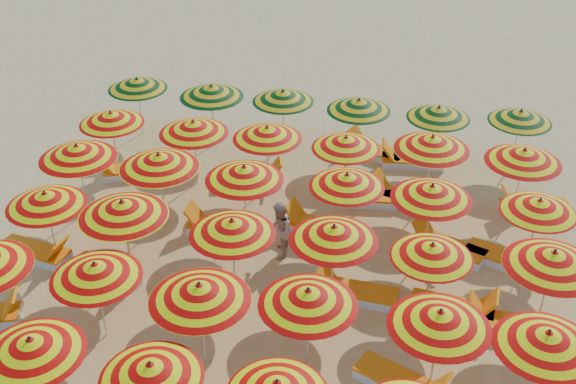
% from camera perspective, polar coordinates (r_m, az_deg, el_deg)
% --- Properties ---
extents(ground, '(120.00, 120.00, 0.00)m').
position_cam_1_polar(ground, '(16.55, -0.33, -5.60)').
color(ground, '#E6B266').
rests_on(ground, ground).
extents(umbrella_1, '(1.93, 1.93, 1.89)m').
position_cam_1_polar(umbrella_1, '(12.89, -19.63, -11.42)').
color(umbrella_1, silver).
rests_on(umbrella_1, ground).
extents(umbrella_2, '(2.12, 2.12, 1.82)m').
position_cam_1_polar(umbrella_2, '(12.07, -10.81, -13.72)').
color(umbrella_2, silver).
rests_on(umbrella_2, ground).
extents(umbrella_7, '(2.31, 2.31, 1.86)m').
position_cam_1_polar(umbrella_7, '(14.16, -14.99, -6.03)').
color(umbrella_7, silver).
rests_on(umbrella_7, ground).
extents(umbrella_8, '(1.94, 1.94, 1.99)m').
position_cam_1_polar(umbrella_8, '(13.13, -7.01, -7.86)').
color(umbrella_8, silver).
rests_on(umbrella_8, ground).
extents(umbrella_9, '(1.88, 1.88, 1.94)m').
position_cam_1_polar(umbrella_9, '(13.01, 1.60, -8.33)').
color(umbrella_9, silver).
rests_on(umbrella_9, ground).
extents(umbrella_10, '(2.02, 2.02, 1.93)m').
position_cam_1_polar(umbrella_10, '(12.86, 11.91, -9.77)').
color(umbrella_10, silver).
rests_on(umbrella_10, ground).
extents(umbrella_11, '(2.34, 2.34, 1.91)m').
position_cam_1_polar(umbrella_11, '(13.00, 19.82, -10.91)').
color(umbrella_11, silver).
rests_on(umbrella_11, ground).
extents(umbrella_12, '(2.05, 2.05, 1.86)m').
position_cam_1_polar(umbrella_12, '(16.57, -18.62, -0.54)').
color(umbrella_12, silver).
rests_on(umbrella_12, ground).
extents(umbrella_13, '(2.11, 2.11, 2.03)m').
position_cam_1_polar(umbrella_13, '(15.52, -12.94, -1.29)').
color(umbrella_13, silver).
rests_on(umbrella_13, ground).
extents(umbrella_14, '(2.05, 2.05, 1.91)m').
position_cam_1_polar(umbrella_14, '(14.81, -4.44, -2.78)').
color(umbrella_14, silver).
rests_on(umbrella_14, ground).
extents(umbrella_15, '(2.42, 2.42, 1.94)m').
position_cam_1_polar(umbrella_15, '(14.57, 3.65, -3.27)').
color(umbrella_15, silver).
rests_on(umbrella_15, ground).
extents(umbrella_16, '(1.97, 1.97, 1.78)m').
position_cam_1_polar(umbrella_16, '(14.59, 11.32, -4.58)').
color(umbrella_16, silver).
rests_on(umbrella_16, ground).
extents(umbrella_17, '(2.18, 2.18, 1.99)m').
position_cam_1_polar(umbrella_17, '(14.69, 20.23, -4.99)').
color(umbrella_17, silver).
rests_on(umbrella_17, ground).
extents(umbrella_18, '(2.03, 2.03, 2.00)m').
position_cam_1_polar(umbrella_18, '(18.00, -16.32, 3.07)').
color(umbrella_18, silver).
rests_on(umbrella_18, ground).
extents(umbrella_19, '(2.53, 2.53, 2.03)m').
position_cam_1_polar(umbrella_19, '(17.12, -10.17, 2.44)').
color(umbrella_19, silver).
rests_on(umbrella_19, ground).
extents(umbrella_20, '(2.39, 2.39, 1.94)m').
position_cam_1_polar(umbrella_20, '(16.55, -3.48, 1.51)').
color(umbrella_20, silver).
rests_on(umbrella_20, ground).
extents(umbrella_21, '(2.02, 2.02, 1.85)m').
position_cam_1_polar(umbrella_21, '(16.45, 4.68, 0.93)').
color(umbrella_21, silver).
rests_on(umbrella_21, ground).
extents(umbrella_22, '(2.41, 2.41, 1.93)m').
position_cam_1_polar(umbrella_22, '(16.17, 11.30, 0.01)').
color(umbrella_22, silver).
rests_on(umbrella_22, ground).
extents(umbrella_23, '(2.18, 2.18, 1.78)m').
position_cam_1_polar(umbrella_23, '(16.54, 19.23, -1.05)').
color(umbrella_23, silver).
rests_on(umbrella_23, ground).
extents(umbrella_24, '(2.24, 2.24, 1.83)m').
position_cam_1_polar(umbrella_24, '(19.78, -13.80, 5.71)').
color(umbrella_24, silver).
rests_on(umbrella_24, ground).
extents(umbrella_25, '(1.93, 1.93, 1.91)m').
position_cam_1_polar(umbrella_25, '(18.73, -7.49, 5.09)').
color(umbrella_25, silver).
rests_on(umbrella_25, ground).
extents(umbrella_26, '(2.02, 2.02, 1.89)m').
position_cam_1_polar(umbrella_26, '(18.35, -1.66, 4.69)').
color(umbrella_26, silver).
rests_on(umbrella_26, ground).
extents(umbrella_27, '(2.10, 2.10, 1.83)m').
position_cam_1_polar(umbrella_27, '(18.05, 4.60, 3.92)').
color(umbrella_27, silver).
rests_on(umbrella_27, ground).
extents(umbrella_28, '(2.10, 2.10, 2.01)m').
position_cam_1_polar(umbrella_28, '(17.99, 11.33, 3.82)').
color(umbrella_28, silver).
rests_on(umbrella_28, ground).
extents(umbrella_29, '(2.24, 2.24, 1.94)m').
position_cam_1_polar(umbrella_29, '(18.11, 18.14, 2.73)').
color(umbrella_29, silver).
rests_on(umbrella_29, ground).
extents(umbrella_30, '(2.07, 2.07, 1.83)m').
position_cam_1_polar(umbrella_30, '(21.66, -11.83, 8.38)').
color(umbrella_30, silver).
rests_on(umbrella_30, ground).
extents(umbrella_31, '(1.82, 1.82, 1.93)m').
position_cam_1_polar(umbrella_31, '(20.64, -6.07, 7.92)').
color(umbrella_31, silver).
rests_on(umbrella_31, ground).
extents(umbrella_32, '(2.20, 2.20, 1.85)m').
position_cam_1_polar(umbrella_32, '(20.41, -0.39, 7.58)').
color(umbrella_32, silver).
rests_on(umbrella_32, ground).
extents(umbrella_33, '(2.26, 2.26, 1.87)m').
position_cam_1_polar(umbrella_33, '(19.93, 5.62, 6.84)').
color(umbrella_33, silver).
rests_on(umbrella_33, ground).
extents(umbrella_34, '(1.83, 1.83, 1.82)m').
position_cam_1_polar(umbrella_34, '(19.93, 11.82, 6.17)').
color(umbrella_34, silver).
rests_on(umbrella_34, ground).
extents(umbrella_35, '(1.72, 1.72, 1.80)m').
position_cam_1_polar(umbrella_35, '(20.33, 17.89, 5.73)').
color(umbrella_35, silver).
rests_on(umbrella_35, ground).
extents(lounger_2, '(1.82, 1.24, 0.69)m').
position_cam_1_polar(lounger_2, '(13.82, 9.01, -14.70)').
color(lounger_2, white).
rests_on(lounger_2, ground).
extents(lounger_3, '(1.81, 0.90, 0.69)m').
position_cam_1_polar(lounger_3, '(17.59, -19.29, -4.52)').
color(lounger_3, white).
rests_on(lounger_3, ground).
extents(lounger_4, '(1.83, 1.16, 0.69)m').
position_cam_1_polar(lounger_4, '(16.49, -14.18, -6.28)').
color(lounger_4, white).
rests_on(lounger_4, ground).
extents(lounger_5, '(1.78, 0.73, 0.69)m').
position_cam_1_polar(lounger_5, '(15.57, 5.35, -7.90)').
color(lounger_5, white).
rests_on(lounger_5, ground).
extents(lounger_6, '(1.78, 0.76, 0.69)m').
position_cam_1_polar(lounger_6, '(15.52, 12.99, -8.93)').
color(lounger_6, white).
rests_on(lounger_6, ground).
extents(lounger_7, '(1.76, 0.66, 0.69)m').
position_cam_1_polar(lounger_7, '(15.41, 16.98, -10.01)').
color(lounger_7, white).
rests_on(lounger_7, ground).
extents(lounger_8, '(1.75, 0.62, 0.69)m').
position_cam_1_polar(lounger_8, '(17.46, -5.30, -2.84)').
color(lounger_8, white).
rests_on(lounger_8, ground).
extents(lounger_9, '(1.81, 0.91, 0.69)m').
position_cam_1_polar(lounger_9, '(17.42, 2.57, -2.82)').
color(lounger_9, white).
rests_on(lounger_9, ground).
extents(lounger_10, '(1.82, 1.24, 0.69)m').
position_cam_1_polar(lounger_10, '(17.18, 12.45, -4.25)').
color(lounger_10, white).
rests_on(lounger_10, ground).
extents(lounger_11, '(1.82, 1.18, 0.69)m').
position_cam_1_polar(lounger_11, '(17.12, 16.78, -5.12)').
color(lounger_11, white).
rests_on(lounger_11, ground).
extents(lounger_12, '(1.82, 1.21, 0.69)m').
position_cam_1_polar(lounger_12, '(20.12, -12.15, 1.68)').
color(lounger_12, white).
rests_on(lounger_12, ground).
extents(lounger_13, '(1.82, 1.02, 0.69)m').
position_cam_1_polar(lounger_13, '(19.32, -2.95, 1.06)').
color(lounger_13, white).
rests_on(lounger_13, ground).
extents(lounger_14, '(1.78, 0.75, 0.69)m').
position_cam_1_polar(lounger_14, '(18.59, 5.86, -0.47)').
color(lounger_14, white).
rests_on(lounger_14, ground).
extents(lounger_15, '(1.83, 1.14, 0.69)m').
position_cam_1_polar(lounger_15, '(18.70, 8.99, -0.50)').
color(lounger_15, white).
rests_on(lounger_15, ground).
extents(lounger_16, '(1.81, 0.91, 0.69)m').
position_cam_1_polar(lounger_16, '(19.14, 18.79, -1.17)').
color(lounger_16, white).
rests_on(lounger_16, ground).
extents(lounger_17, '(1.82, 1.24, 0.69)m').
position_cam_1_polar(lounger_17, '(20.73, 6.84, 3.20)').
color(lounger_17, white).
rests_on(lounger_17, ground).
extents(lounger_18, '(1.78, 0.75, 0.69)m').
position_cam_1_polar(lounger_18, '(20.42, 9.69, 2.46)').
color(lounger_18, white).
rests_on(lounger_18, ground).
extents(beachgoer_b, '(0.64, 0.77, 1.40)m').
position_cam_1_polar(beachgoer_b, '(16.35, -0.68, -3.06)').
color(beachgoer_b, tan).
rests_on(beachgoer_b, ground).
extents(beachgoer_a, '(0.38, 0.55, 1.47)m').
position_cam_1_polar(beachgoer_a, '(15.65, 11.46, -5.53)').
color(beachgoer_a, tan).
rests_on(beachgoer_a, ground).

